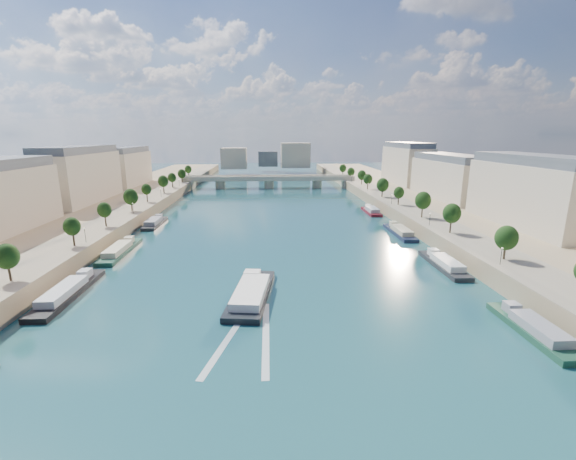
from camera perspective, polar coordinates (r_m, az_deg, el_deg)
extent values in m
plane|color=#0C2938|center=(141.34, -2.46, -0.17)|extent=(700.00, 700.00, 0.00)
cube|color=#9E8460|center=(157.38, -29.69, 0.38)|extent=(44.00, 520.00, 5.00)
cube|color=#9E8460|center=(158.80, 24.49, 1.07)|extent=(44.00, 520.00, 5.00)
cube|color=gray|center=(150.74, -24.70, 1.41)|extent=(14.00, 520.00, 0.10)
cube|color=gray|center=(151.92, 19.57, 1.98)|extent=(14.00, 520.00, 0.10)
cylinder|color=#382B1E|center=(99.34, -35.70, -4.89)|extent=(0.50, 0.50, 3.82)
ellipsoid|color=black|center=(98.40, -36.00, -2.90)|extent=(4.80, 4.80, 5.52)
cylinder|color=#382B1E|center=(119.32, -29.69, -1.28)|extent=(0.50, 0.50, 3.82)
ellipsoid|color=black|center=(118.54, -29.90, 0.39)|extent=(4.80, 4.80, 5.52)
cylinder|color=#382B1E|center=(140.57, -25.47, 1.27)|extent=(0.50, 0.50, 3.82)
ellipsoid|color=black|center=(139.90, -25.62, 2.71)|extent=(4.80, 4.80, 5.52)
cylinder|color=#382B1E|center=(162.58, -22.36, 3.15)|extent=(0.50, 0.50, 3.82)
ellipsoid|color=black|center=(162.01, -22.48, 4.39)|extent=(4.80, 4.80, 5.52)
cylinder|color=#382B1E|center=(185.09, -20.00, 4.56)|extent=(0.50, 0.50, 3.82)
ellipsoid|color=black|center=(184.59, -20.09, 5.66)|extent=(4.80, 4.80, 5.52)
cylinder|color=#382B1E|center=(207.93, -18.14, 5.66)|extent=(0.50, 0.50, 3.82)
ellipsoid|color=black|center=(207.48, -18.22, 6.65)|extent=(4.80, 4.80, 5.52)
cylinder|color=#382B1E|center=(231.01, -16.65, 6.54)|extent=(0.50, 0.50, 3.82)
ellipsoid|color=black|center=(230.61, -16.71, 7.43)|extent=(4.80, 4.80, 5.52)
cylinder|color=#382B1E|center=(254.26, -15.43, 7.26)|extent=(0.50, 0.50, 3.82)
ellipsoid|color=black|center=(253.89, -15.48, 8.06)|extent=(4.80, 4.80, 5.52)
cylinder|color=#382B1E|center=(277.63, -14.41, 7.85)|extent=(0.50, 0.50, 3.82)
ellipsoid|color=black|center=(277.30, -14.45, 8.59)|extent=(4.80, 4.80, 5.52)
cylinder|color=#382B1E|center=(89.09, 36.80, -7.00)|extent=(0.50, 0.50, 3.82)
cylinder|color=#382B1E|center=(107.42, 28.76, -2.70)|extent=(0.50, 0.50, 3.82)
ellipsoid|color=black|center=(106.55, 28.99, -0.85)|extent=(4.80, 4.80, 5.52)
cylinder|color=#382B1E|center=(127.64, 23.21, 0.33)|extent=(0.50, 0.50, 3.82)
ellipsoid|color=black|center=(126.91, 23.36, 1.91)|extent=(4.80, 4.80, 5.52)
cylinder|color=#382B1E|center=(148.99, 19.20, 2.52)|extent=(0.50, 0.50, 3.82)
ellipsoid|color=black|center=(148.36, 19.31, 3.87)|extent=(4.80, 4.80, 5.52)
cylinder|color=#382B1E|center=(171.04, 16.21, 4.14)|extent=(0.50, 0.50, 3.82)
ellipsoid|color=black|center=(170.50, 16.29, 5.33)|extent=(4.80, 4.80, 5.52)
cylinder|color=#382B1E|center=(193.56, 13.90, 5.38)|extent=(0.50, 0.50, 3.82)
ellipsoid|color=black|center=(193.08, 13.96, 6.43)|extent=(4.80, 4.80, 5.52)
cylinder|color=#382B1E|center=(216.39, 12.07, 6.35)|extent=(0.50, 0.50, 3.82)
ellipsoid|color=black|center=(215.96, 12.11, 7.30)|extent=(4.80, 4.80, 5.52)
cylinder|color=#382B1E|center=(239.46, 10.58, 7.13)|extent=(0.50, 0.50, 3.82)
ellipsoid|color=black|center=(239.07, 10.62, 7.99)|extent=(4.80, 4.80, 5.52)
cylinder|color=#382B1E|center=(262.69, 9.35, 7.77)|extent=(0.50, 0.50, 3.82)
ellipsoid|color=black|center=(262.33, 9.38, 8.55)|extent=(4.80, 4.80, 5.52)
cylinder|color=#382B1E|center=(286.05, 8.32, 8.31)|extent=(0.50, 0.50, 3.82)
ellipsoid|color=black|center=(285.72, 8.35, 9.03)|extent=(4.80, 4.80, 5.52)
cylinder|color=black|center=(121.70, -27.83, -0.75)|extent=(0.14, 0.14, 4.00)
sphere|color=#FFE5B2|center=(121.24, -27.94, 0.21)|extent=(0.36, 0.36, 0.36)
cylinder|color=black|center=(158.03, -21.97, 2.93)|extent=(0.14, 0.14, 4.00)
sphere|color=#FFE5B2|center=(157.68, -22.04, 3.68)|extent=(0.36, 0.36, 0.36)
cylinder|color=black|center=(195.80, -18.31, 5.20)|extent=(0.14, 0.14, 4.00)
sphere|color=#FFE5B2|center=(195.51, -18.36, 5.81)|extent=(0.36, 0.36, 0.36)
cylinder|color=black|center=(234.31, -15.83, 6.72)|extent=(0.14, 0.14, 4.00)
sphere|color=#FFE5B2|center=(234.07, -15.87, 7.23)|extent=(0.36, 0.36, 0.36)
cylinder|color=black|center=(102.04, 29.02, -3.49)|extent=(0.14, 0.14, 4.00)
sphere|color=#FFE5B2|center=(101.49, 29.16, -2.36)|extent=(0.36, 0.36, 0.36)
cylinder|color=black|center=(136.29, 20.26, 1.45)|extent=(0.14, 0.14, 4.00)
sphere|color=#FFE5B2|center=(135.88, 20.34, 2.31)|extent=(0.36, 0.36, 0.36)
cylinder|color=black|center=(173.02, 15.11, 4.35)|extent=(0.14, 0.14, 4.00)
sphere|color=#FFE5B2|center=(172.70, 15.15, 5.03)|extent=(0.36, 0.36, 0.36)
cylinder|color=black|center=(210.95, 11.76, 6.20)|extent=(0.14, 0.14, 4.00)
sphere|color=#FFE5B2|center=(210.68, 11.79, 6.77)|extent=(0.36, 0.36, 0.36)
cylinder|color=black|center=(249.52, 9.43, 7.47)|extent=(0.14, 0.14, 4.00)
sphere|color=#FFE5B2|center=(249.30, 9.44, 7.95)|extent=(0.36, 0.36, 0.36)
cube|color=#BCA990|center=(197.59, -28.36, 6.65)|extent=(16.00, 52.00, 20.00)
cube|color=#474C54|center=(196.78, -28.75, 9.99)|extent=(14.72, 50.44, 3.20)
cube|color=#BCA990|center=(251.11, -22.85, 8.45)|extent=(16.00, 52.00, 20.00)
cube|color=#474C54|center=(250.47, -23.10, 11.09)|extent=(14.72, 50.44, 3.20)
cube|color=#BCA990|center=(149.27, 32.39, 4.29)|extent=(16.00, 52.00, 20.00)
cube|color=#474C54|center=(148.20, 32.98, 8.70)|extent=(14.72, 50.44, 3.20)
cube|color=#BCA990|center=(198.92, 22.82, 7.27)|extent=(16.00, 52.00, 20.00)
cube|color=#474C54|center=(198.12, 23.14, 10.60)|extent=(14.72, 50.44, 3.20)
cube|color=#BCA990|center=(252.16, 17.11, 8.94)|extent=(16.00, 52.00, 20.00)
cube|color=#474C54|center=(251.53, 17.31, 11.57)|extent=(14.72, 50.44, 3.20)
cube|color=#BCA990|center=(348.80, -7.99, 10.49)|extent=(22.00, 18.00, 18.00)
cube|color=#BCA990|center=(358.50, 1.09, 11.03)|extent=(26.00, 20.00, 22.00)
cube|color=#474C54|center=(372.72, -2.99, 10.51)|extent=(18.00, 16.00, 14.00)
cube|color=#C1B79E|center=(255.91, -2.84, 7.62)|extent=(112.00, 11.00, 2.20)
cube|color=#C1B79E|center=(250.77, -2.84, 7.83)|extent=(112.00, 0.80, 0.90)
cube|color=#C1B79E|center=(260.72, -2.86, 8.07)|extent=(112.00, 0.80, 0.90)
cylinder|color=#C1B79E|center=(258.14, -10.00, 6.65)|extent=(6.40, 6.40, 5.00)
cylinder|color=#C1B79E|center=(256.34, -2.83, 6.80)|extent=(6.40, 6.40, 5.00)
cylinder|color=#C1B79E|center=(258.53, 4.33, 6.84)|extent=(6.40, 6.40, 5.00)
cube|color=#C1B79E|center=(261.25, -14.39, 6.52)|extent=(6.00, 12.00, 5.00)
cube|color=#C1B79E|center=(261.87, 8.70, 6.81)|extent=(6.00, 12.00, 5.00)
cube|color=black|center=(85.84, -5.46, -9.58)|extent=(10.72, 26.87, 1.87)
cube|color=white|center=(83.22, -5.55, -9.03)|extent=(8.23, 17.63, 1.68)
cube|color=white|center=(92.41, -5.31, -6.59)|extent=(4.10, 3.58, 1.80)
cube|color=silver|center=(70.99, -8.66, -15.31)|extent=(7.58, 25.49, 0.04)
cube|color=silver|center=(70.66, -3.30, -15.31)|extent=(1.33, 26.01, 0.04)
cube|color=black|center=(98.73, -29.70, -8.25)|extent=(5.00, 27.22, 1.80)
cube|color=#B8BDC5|center=(96.35, -30.39, -7.78)|extent=(4.10, 14.97, 1.60)
cube|color=#B8BDC5|center=(105.00, -27.88, -5.71)|extent=(2.50, 3.27, 1.80)
cube|color=#1C4837|center=(125.64, -23.55, -3.03)|extent=(5.00, 25.69, 1.80)
cube|color=beige|center=(123.34, -23.95, -2.55)|extent=(4.10, 14.13, 1.60)
cube|color=beige|center=(132.13, -22.51, -1.32)|extent=(2.50, 3.08, 1.80)
cube|color=#242426|center=(159.41, -19.11, 0.80)|extent=(5.00, 20.82, 1.80)
cube|color=gray|center=(157.49, -19.32, 1.27)|extent=(4.10, 11.45, 1.60)
cube|color=gray|center=(164.91, -18.58, 1.91)|extent=(2.50, 2.50, 1.80)
cube|color=#1C4633|center=(83.39, 32.45, -12.61)|extent=(5.00, 21.00, 1.80)
cube|color=gray|center=(81.50, 33.29, -12.01)|extent=(4.10, 11.55, 1.60)
cube|color=gray|center=(87.33, 30.22, -9.85)|extent=(2.50, 2.52, 1.80)
cube|color=#28282A|center=(111.52, 22.04, -4.96)|extent=(5.00, 22.63, 1.80)
cube|color=silver|center=(109.47, 22.52, -4.42)|extent=(4.10, 12.45, 1.60)
cube|color=silver|center=(116.86, 20.74, -3.07)|extent=(2.50, 2.72, 1.80)
cube|color=#192038|center=(142.53, 16.19, -0.48)|extent=(5.00, 23.72, 1.80)
cube|color=#C3B692|center=(140.40, 16.49, 0.00)|extent=(4.10, 13.05, 1.60)
cube|color=#C3B692|center=(148.65, 15.35, 0.88)|extent=(2.50, 2.85, 1.80)
cube|color=maroon|center=(177.90, 12.23, 2.57)|extent=(5.00, 18.96, 1.80)
cube|color=#A4A8B0|center=(176.14, 12.38, 3.02)|extent=(4.10, 10.43, 1.60)
cube|color=#A4A8B0|center=(182.95, 11.79, 3.48)|extent=(2.50, 2.27, 1.80)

